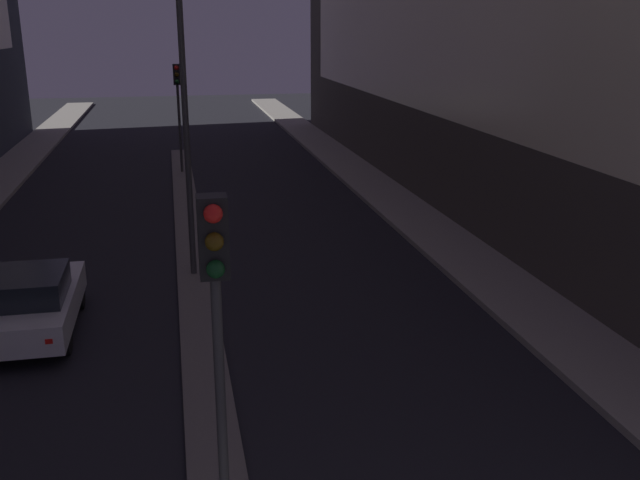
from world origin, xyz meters
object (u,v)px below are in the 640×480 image
object	(u,v)px
traffic_light_near	(217,311)
street_lamp	(183,74)
car_left_lane	(32,302)
traffic_light_mid	(178,94)

from	to	relation	value
traffic_light_near	street_lamp	distance (m)	11.48
street_lamp	car_left_lane	bearing A→B (deg)	-139.49
traffic_light_near	street_lamp	size ratio (longest dim) A/B	0.61
street_lamp	car_left_lane	world-z (taller)	street_lamp
traffic_light_mid	street_lamp	bearing A→B (deg)	-90.00
traffic_light_mid	street_lamp	world-z (taller)	street_lamp
street_lamp	car_left_lane	size ratio (longest dim) A/B	1.89
traffic_light_mid	car_left_lane	distance (m)	17.79
traffic_light_near	street_lamp	bearing A→B (deg)	90.00
traffic_light_near	car_left_lane	size ratio (longest dim) A/B	1.16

